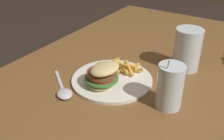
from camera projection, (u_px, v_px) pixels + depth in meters
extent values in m
cube|color=brown|center=(193.00, 94.00, 0.84)|extent=(1.46, 1.28, 0.03)
cylinder|color=brown|center=(131.00, 67.00, 1.78)|extent=(0.09, 0.09, 0.74)
cylinder|color=white|center=(112.00, 80.00, 0.88)|extent=(0.27, 0.27, 0.01)
ellipsoid|color=#E0C17F|center=(102.00, 82.00, 0.83)|extent=(0.10, 0.09, 0.02)
cylinder|color=#428438|center=(102.00, 78.00, 0.83)|extent=(0.11, 0.11, 0.01)
cylinder|color=red|center=(101.00, 76.00, 0.82)|extent=(0.09, 0.09, 0.01)
cylinder|color=brown|center=(101.00, 73.00, 0.82)|extent=(0.10, 0.10, 0.01)
ellipsoid|color=#E0C17F|center=(105.00, 69.00, 0.80)|extent=(0.10, 0.09, 0.04)
cube|color=gold|center=(122.00, 67.00, 0.90)|extent=(0.04, 0.07, 0.02)
cube|color=gold|center=(130.00, 66.00, 0.92)|extent=(0.04, 0.07, 0.02)
cube|color=gold|center=(132.00, 68.00, 0.91)|extent=(0.07, 0.03, 0.02)
cube|color=gold|center=(119.00, 69.00, 0.91)|extent=(0.06, 0.04, 0.01)
cube|color=gold|center=(129.00, 68.00, 0.90)|extent=(0.05, 0.06, 0.03)
cube|color=gold|center=(112.00, 64.00, 0.94)|extent=(0.07, 0.02, 0.01)
cube|color=gold|center=(121.00, 64.00, 0.89)|extent=(0.01, 0.06, 0.01)
cube|color=gold|center=(107.00, 68.00, 0.92)|extent=(0.02, 0.08, 0.03)
cube|color=gold|center=(133.00, 69.00, 0.91)|extent=(0.03, 0.07, 0.02)
cube|color=gold|center=(110.00, 67.00, 0.91)|extent=(0.08, 0.03, 0.03)
cube|color=gold|center=(121.00, 66.00, 0.90)|extent=(0.03, 0.06, 0.03)
cube|color=gold|center=(112.00, 65.00, 0.92)|extent=(0.08, 0.02, 0.03)
cube|color=gold|center=(116.00, 66.00, 0.93)|extent=(0.06, 0.05, 0.02)
cylinder|color=silver|center=(187.00, 49.00, 0.92)|extent=(0.10, 0.10, 0.15)
cylinder|color=#C67F23|center=(187.00, 53.00, 0.93)|extent=(0.08, 0.08, 0.12)
cylinder|color=silver|center=(170.00, 87.00, 0.73)|extent=(0.07, 0.07, 0.13)
cylinder|color=#EFA819|center=(169.00, 90.00, 0.73)|extent=(0.07, 0.07, 0.11)
cylinder|color=white|center=(164.00, 83.00, 0.72)|extent=(0.02, 0.03, 0.16)
ellipsoid|color=silver|center=(65.00, 94.00, 0.80)|extent=(0.07, 0.08, 0.02)
cube|color=silver|center=(60.00, 81.00, 0.88)|extent=(0.09, 0.11, 0.00)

